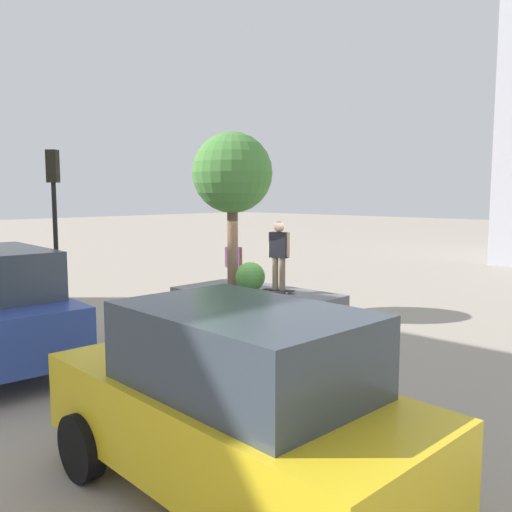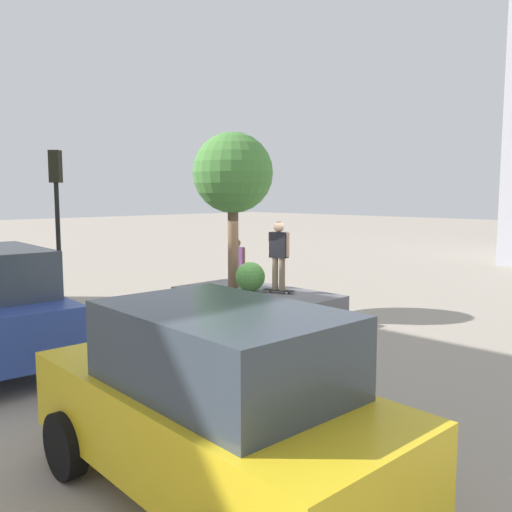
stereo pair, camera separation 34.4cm
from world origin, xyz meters
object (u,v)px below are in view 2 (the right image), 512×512
planter_ledge (256,305)px  skateboard (279,291)px  bystander_watching (237,262)px  skateboarder (279,251)px  traffic_light_corner (57,202)px  plaza_tree (233,174)px  taxi_cab (213,403)px

planter_ledge → skateboard: (-0.57, -0.23, 0.43)m
skateboard → bystander_watching: (3.71, -2.03, 0.22)m
skateboarder → traffic_light_corner: 6.10m
plaza_tree → traffic_light_corner: plaza_tree is taller
plaza_tree → traffic_light_corner: size_ratio=0.93×
skateboard → traffic_light_corner: size_ratio=0.19×
traffic_light_corner → bystander_watching: traffic_light_corner is taller
planter_ledge → plaza_tree: (0.80, 0.04, 3.34)m
planter_ledge → traffic_light_corner: (4.40, 3.10, 2.60)m
taxi_cab → bystander_watching: size_ratio=2.58×
skateboarder → traffic_light_corner: traffic_light_corner is taller
planter_ledge → taxi_cab: 8.30m
taxi_cab → traffic_light_corner: bearing=-17.2°
skateboard → planter_ledge: bearing=21.5°
skateboard → bystander_watching: bystander_watching is taller
taxi_cab → bystander_watching: 12.08m
skateboard → bystander_watching: bearing=-28.7°
planter_ledge → skateboarder: bearing=-158.5°
taxi_cab → traffic_light_corner: size_ratio=1.05×
plaza_tree → bystander_watching: plaza_tree is taller
bystander_watching → planter_ledge: bearing=144.3°
traffic_light_corner → planter_ledge: bearing=-144.9°
skateboard → traffic_light_corner: 6.37m
plaza_tree → skateboard: bearing=-169.0°
planter_ledge → plaza_tree: 3.43m
traffic_light_corner → bystander_watching: (-1.26, -5.35, -1.95)m
plaza_tree → skateboard: plaza_tree is taller
plaza_tree → traffic_light_corner: 4.78m
skateboarder → bystander_watching: skateboarder is taller
planter_ledge → skateboarder: 1.56m
bystander_watching → skateboarder: bearing=151.3°
planter_ledge → skateboard: 0.75m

